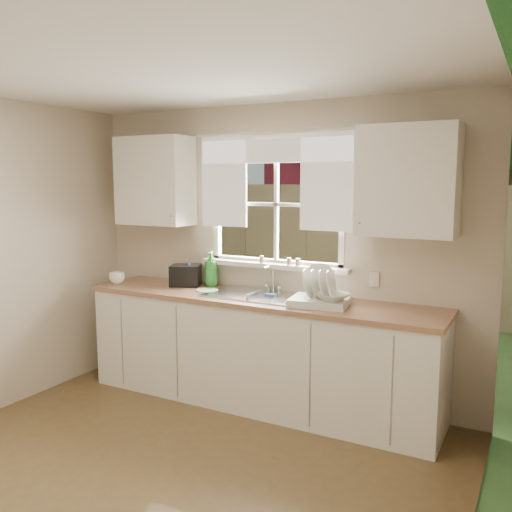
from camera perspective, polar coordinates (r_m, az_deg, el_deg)
The scene contains 21 objects.
ground at distance 3.50m, azimuth -14.14°, elevation -24.23°, with size 4.00×4.00×0.00m, color brown.
room_walls at distance 2.99m, azimuth -15.78°, elevation -4.24°, with size 3.62×4.02×2.50m.
ceiling at distance 3.05m, azimuth -15.82°, elevation 19.93°, with size 3.60×4.00×0.02m, color silver.
window at distance 4.65m, azimuth 2.05°, elevation 3.40°, with size 1.38×0.16×1.06m.
curtains at distance 4.59m, azimuth 1.79°, elevation 8.94°, with size 1.50×0.03×0.81m.
base_cabinets at distance 4.58m, azimuth 0.18°, elevation -10.11°, with size 3.00×0.62×0.87m, color white.
countertop at distance 4.46m, azimuth 0.18°, elevation -4.54°, with size 3.04×0.65×0.04m, color #9B6D4D.
upper_cabinet_left at distance 5.11m, azimuth -10.59°, elevation 7.77°, with size 0.70×0.33×0.80m, color white.
upper_cabinet_right at distance 4.08m, azimuth 15.70°, elevation 7.60°, with size 0.70×0.33×0.80m, color white.
wall_outlet at distance 4.37m, azimuth 12.34°, elevation -2.42°, with size 0.08×0.01×0.12m, color beige.
sill_jars at distance 4.59m, azimuth 2.82°, elevation -0.51°, with size 0.38×0.04×0.06m.
backyard at distance 10.80m, azimuth 20.95°, elevation 15.98°, with size 20.00×10.00×6.13m.
sink at distance 4.50m, azimuth 0.37°, elevation -5.11°, with size 0.88×0.52×0.40m.
dish_rack at distance 4.16m, azimuth 6.69°, elevation -4.17°, with size 0.47×0.38×0.30m.
bowl at distance 4.07m, azimuth 8.04°, elevation -4.29°, with size 0.23×0.23×0.06m, color silver.
soap_bottle_a at distance 4.88m, azimuth -4.75°, elevation -1.34°, with size 0.12×0.12×0.32m, color #2A802C.
soap_bottle_b at distance 4.92m, azimuth -7.07°, elevation -1.93°, with size 0.09×0.10×0.21m, color #2E3CAF.
soap_bottle_c at distance 4.98m, azimuth -6.60°, elevation -1.98°, with size 0.14×0.14×0.18m, color beige.
saucer at distance 4.68m, azimuth -5.15°, elevation -3.64°, with size 0.19×0.19×0.01m, color white.
cup at distance 5.14m, azimuth -14.44°, elevation -2.26°, with size 0.14×0.14×0.11m, color white.
black_appliance at distance 4.94m, azimuth -7.41°, elevation -2.02°, with size 0.26×0.22×0.19m, color black.
Camera 1 is at (2.05, -2.16, 1.85)m, focal length 38.00 mm.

